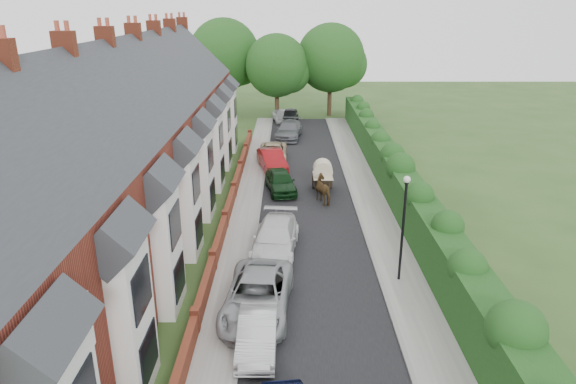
# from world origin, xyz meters

# --- Properties ---
(ground) EXTENTS (140.00, 140.00, 0.00)m
(ground) POSITION_xyz_m (0.00, 0.00, 0.00)
(ground) COLOR #2D4C1E
(ground) RESTS_ON ground
(road) EXTENTS (6.00, 58.00, 0.02)m
(road) POSITION_xyz_m (-0.50, 11.00, 0.01)
(road) COLOR black
(road) RESTS_ON ground
(pavement_hedge_side) EXTENTS (2.20, 58.00, 0.12)m
(pavement_hedge_side) POSITION_xyz_m (3.60, 11.00, 0.06)
(pavement_hedge_side) COLOR gray
(pavement_hedge_side) RESTS_ON ground
(pavement_house_side) EXTENTS (1.70, 58.00, 0.12)m
(pavement_house_side) POSITION_xyz_m (-4.35, 11.00, 0.06)
(pavement_house_side) COLOR gray
(pavement_house_side) RESTS_ON ground
(kerb_hedge_side) EXTENTS (0.18, 58.00, 0.13)m
(kerb_hedge_side) POSITION_xyz_m (2.55, 11.00, 0.07)
(kerb_hedge_side) COLOR gray
(kerb_hedge_side) RESTS_ON ground
(kerb_house_side) EXTENTS (0.18, 58.00, 0.13)m
(kerb_house_side) POSITION_xyz_m (-3.55, 11.00, 0.07)
(kerb_house_side) COLOR gray
(kerb_house_side) RESTS_ON ground
(hedge) EXTENTS (2.10, 58.00, 2.85)m
(hedge) POSITION_xyz_m (5.40, 11.00, 1.60)
(hedge) COLOR #123B16
(hedge) RESTS_ON ground
(terrace_row) EXTENTS (9.05, 40.50, 11.50)m
(terrace_row) POSITION_xyz_m (-10.87, 9.98, 4.47)
(terrace_row) COLOR maroon
(terrace_row) RESTS_ON ground
(garden_wall_row) EXTENTS (0.35, 40.35, 1.10)m
(garden_wall_row) POSITION_xyz_m (-5.35, 10.00, 0.46)
(garden_wall_row) COLOR brown
(garden_wall_row) RESTS_ON ground
(lamppost) EXTENTS (0.32, 0.32, 5.16)m
(lamppost) POSITION_xyz_m (3.40, 4.00, 3.30)
(lamppost) COLOR black
(lamppost) RESTS_ON ground
(tree_far_left) EXTENTS (7.14, 6.80, 9.29)m
(tree_far_left) POSITION_xyz_m (-2.65, 40.08, 5.71)
(tree_far_left) COLOR #332316
(tree_far_left) RESTS_ON ground
(tree_far_right) EXTENTS (7.98, 7.60, 10.31)m
(tree_far_right) POSITION_xyz_m (3.39, 42.08, 6.31)
(tree_far_right) COLOR #332316
(tree_far_right) RESTS_ON ground
(tree_far_back) EXTENTS (8.40, 8.00, 10.82)m
(tree_far_back) POSITION_xyz_m (-8.59, 43.08, 6.62)
(tree_far_back) COLOR #332316
(tree_far_back) RESTS_ON ground
(car_silver_a) EXTENTS (1.43, 4.05, 1.33)m
(car_silver_a) POSITION_xyz_m (-2.87, -0.85, 0.67)
(car_silver_a) COLOR silver
(car_silver_a) RESTS_ON ground
(car_silver_b) EXTENTS (3.10, 5.92, 1.59)m
(car_silver_b) POSITION_xyz_m (-3.00, 1.40, 0.80)
(car_silver_b) COLOR #9FA2A6
(car_silver_b) RESTS_ON ground
(car_white) EXTENTS (2.72, 5.60, 1.57)m
(car_white) POSITION_xyz_m (-2.41, 7.00, 0.78)
(car_white) COLOR silver
(car_white) RESTS_ON ground
(car_green) EXTENTS (2.51, 4.62, 1.49)m
(car_green) POSITION_xyz_m (-2.27, 16.20, 0.75)
(car_green) COLOR black
(car_green) RESTS_ON ground
(car_red) EXTENTS (2.70, 4.98, 1.56)m
(car_red) POSITION_xyz_m (-3.00, 21.15, 0.78)
(car_red) COLOR maroon
(car_red) RESTS_ON ground
(car_beige) EXTENTS (2.26, 4.86, 1.35)m
(car_beige) POSITION_xyz_m (-3.00, 23.80, 0.67)
(car_beige) COLOR beige
(car_beige) RESTS_ON ground
(car_grey) EXTENTS (2.90, 5.73, 1.59)m
(car_grey) POSITION_xyz_m (-1.68, 31.27, 0.80)
(car_grey) COLOR #5C5E64
(car_grey) RESTS_ON ground
(car_black) EXTENTS (2.22, 4.36, 1.42)m
(car_black) POSITION_xyz_m (-1.60, 38.60, 0.71)
(car_black) COLOR black
(car_black) RESTS_ON ground
(horse) EXTENTS (1.73, 2.28, 1.75)m
(horse) POSITION_xyz_m (0.63, 14.13, 0.88)
(horse) COLOR #50391D
(horse) RESTS_ON ground
(horse_cart) EXTENTS (1.37, 3.03, 2.18)m
(horse_cart) POSITION_xyz_m (0.63, 16.37, 1.25)
(horse_cart) COLOR black
(horse_cart) RESTS_ON ground
(car_extra_far) EXTENTS (2.23, 4.18, 1.35)m
(car_extra_far) POSITION_xyz_m (-2.52, 38.59, 0.68)
(car_extra_far) COLOR #BBBABF
(car_extra_far) RESTS_ON ground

